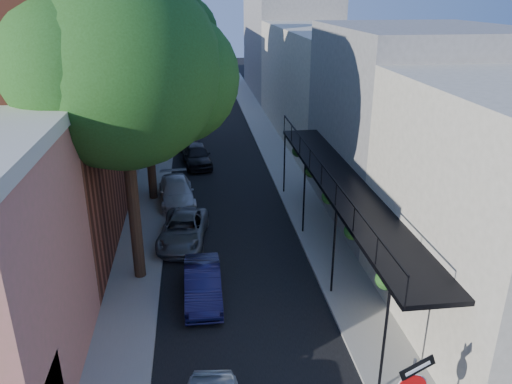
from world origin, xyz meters
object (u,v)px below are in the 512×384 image
object	(u,v)px
oak_near	(134,72)
oak_mid	(151,65)
parked_car_d	(177,192)
parked_car_e	(197,155)
parked_car_f	(188,139)
parked_car_c	(183,230)
oak_far	(161,27)
parked_car_b	(203,284)

from	to	relation	value
oak_near	oak_mid	bearing A→B (deg)	90.37
oak_mid	parked_car_d	xyz separation A→B (m)	(0.88, -0.84, -6.44)
parked_car_e	parked_car_f	xyz separation A→B (m)	(-0.57, 4.32, -0.10)
oak_near	parked_car_c	xyz separation A→B (m)	(1.22, 2.57, -7.29)
oak_far	parked_car_c	xyz separation A→B (m)	(1.21, -14.43, -7.67)
parked_car_b	parked_car_f	xyz separation A→B (m)	(-0.57, 19.51, -0.03)
parked_car_c	parked_car_f	world-z (taller)	parked_car_c
parked_car_d	oak_far	bearing A→B (deg)	88.90
parked_car_d	parked_car_b	bearing A→B (deg)	-88.68
oak_near	parked_car_d	distance (m)	10.21
parked_car_c	parked_car_d	distance (m)	4.57
oak_near	parked_car_f	distance (m)	19.04
oak_far	parked_car_d	xyz separation A→B (m)	(0.81, -9.88, -7.64)
parked_car_c	oak_near	bearing A→B (deg)	-108.35
oak_mid	parked_car_f	bearing A→B (deg)	81.36
oak_far	parked_car_b	bearing A→B (deg)	-84.12
parked_car_f	oak_far	bearing A→B (deg)	-153.70
oak_mid	parked_car_d	distance (m)	6.55
oak_near	parked_car_d	xyz separation A→B (m)	(0.83, 7.13, -7.26)
oak_far	parked_car_d	size ratio (longest dim) A/B	2.78
oak_near	oak_far	size ratio (longest dim) A/B	0.96
parked_car_d	parked_car_f	size ratio (longest dim) A/B	1.20
oak_far	parked_car_f	xyz separation A→B (m)	(1.39, 0.52, -7.67)
parked_car_d	parked_car_f	distance (m)	10.41
oak_mid	parked_car_b	xyz separation A→B (m)	(2.02, -9.95, -6.44)
oak_mid	parked_car_c	xyz separation A→B (m)	(1.27, -5.39, -6.47)
oak_near	parked_car_f	world-z (taller)	oak_near
oak_near	oak_mid	world-z (taller)	oak_near
oak_mid	parked_car_f	size ratio (longest dim) A/B	2.87
oak_near	parked_car_e	bearing A→B (deg)	81.53
parked_car_d	oak_near	bearing A→B (deg)	-102.42
oak_near	parked_car_e	distance (m)	15.17
oak_mid	parked_car_e	size ratio (longest dim) A/B	2.53
parked_car_f	oak_near	bearing A→B (deg)	-88.85
parked_car_f	parked_car_e	bearing A→B (deg)	-76.82
oak_near	oak_mid	size ratio (longest dim) A/B	1.12
parked_car_b	parked_car_d	xyz separation A→B (m)	(-1.14, 9.12, 0.01)
parked_car_b	parked_car_c	xyz separation A→B (m)	(-0.75, 4.56, -0.02)
oak_mid	oak_far	world-z (taller)	oak_far
oak_mid	parked_car_c	world-z (taller)	oak_mid
parked_car_d	oak_mid	bearing A→B (deg)	130.52
oak_near	parked_car_c	bearing A→B (deg)	64.63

